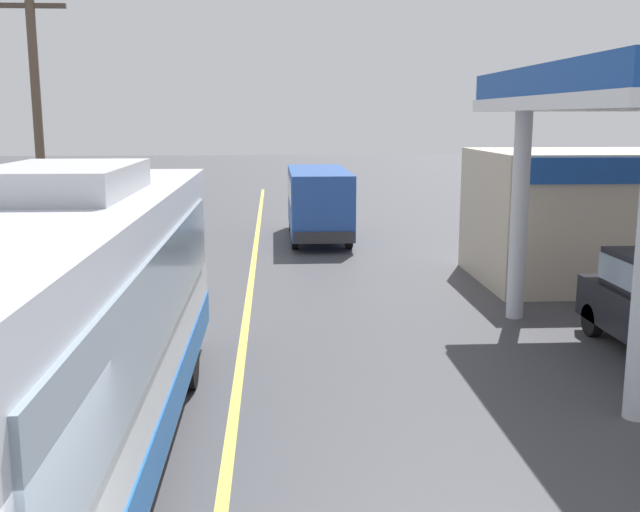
% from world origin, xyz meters
% --- Properties ---
extents(ground, '(120.00, 120.00, 0.00)m').
position_xyz_m(ground, '(0.00, 20.00, 0.00)').
color(ground, '#424247').
extents(lane_divider_stripe, '(0.16, 50.00, 0.01)m').
position_xyz_m(lane_divider_stripe, '(0.00, 15.00, 0.00)').
color(lane_divider_stripe, '#D8CC4C').
rests_on(lane_divider_stripe, ground).
extents(coach_bus_main, '(2.60, 11.04, 3.69)m').
position_xyz_m(coach_bus_main, '(-1.89, 4.00, 1.72)').
color(coach_bus_main, silver).
rests_on(coach_bus_main, ground).
extents(minibus_opposing_lane, '(2.04, 6.13, 2.44)m').
position_xyz_m(minibus_opposing_lane, '(2.18, 21.72, 1.47)').
color(minibus_opposing_lane, '#264C9E').
rests_on(minibus_opposing_lane, ground).
extents(utility_pole_roadside, '(1.80, 0.24, 7.63)m').
position_xyz_m(utility_pole_roadside, '(-5.51, 16.00, 3.99)').
color(utility_pole_roadside, brown).
rests_on(utility_pole_roadside, ground).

